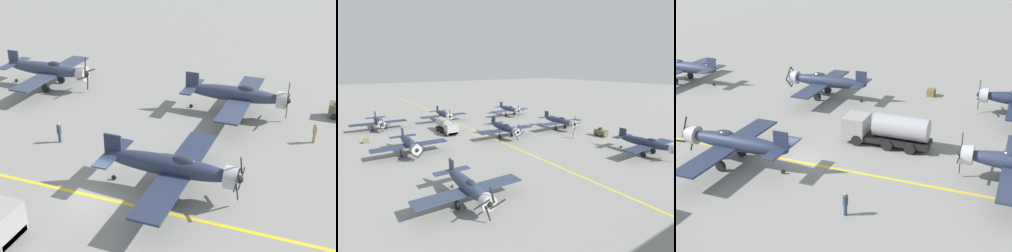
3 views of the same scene
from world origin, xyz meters
TOP-DOWN VIEW (x-y plane):
  - ground_plane at (0.00, 0.00)m, footprint 400.00×400.00m
  - taxiway_stripe at (0.00, 0.00)m, footprint 0.30×160.00m
  - airplane_mid_center at (-2.43, 4.73)m, footprint 12.00×9.98m
  - airplane_mid_right at (16.72, 5.12)m, footprint 12.00×9.98m
  - airplane_far_right at (15.60, 24.94)m, footprint 12.00×9.98m
  - fuel_tanker at (6.19, -5.75)m, footprint 2.68×8.00m
  - ground_crew_inspecting at (-6.14, -6.74)m, footprint 0.38×0.38m
  - supply_crate_by_tanker at (22.04, -6.43)m, footprint 1.08×0.92m

SIDE VIEW (x-z plane):
  - ground_plane at x=0.00m, z-range 0.00..0.00m
  - taxiway_stripe at x=0.00m, z-range 0.00..0.01m
  - supply_crate_by_tanker at x=22.04m, z-range 0.00..0.87m
  - ground_crew_inspecting at x=-6.14m, z-range 0.08..1.81m
  - fuel_tanker at x=6.19m, z-range 0.02..3.00m
  - airplane_mid_center at x=-2.43m, z-range 0.19..3.84m
  - airplane_mid_right at x=16.72m, z-range 0.19..3.84m
  - airplane_far_right at x=15.60m, z-range 0.14..3.89m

